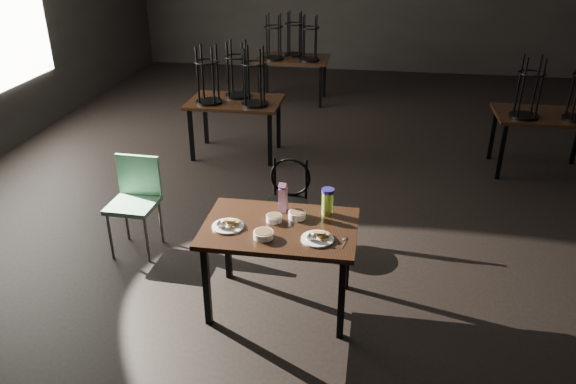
% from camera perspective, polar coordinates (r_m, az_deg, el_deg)
% --- Properties ---
extents(main_table, '(1.20, 0.80, 0.75)m').
position_cam_1_polar(main_table, '(4.40, -0.83, -4.36)').
color(main_table, black).
rests_on(main_table, ground).
extents(plate_left, '(0.25, 0.25, 0.08)m').
position_cam_1_polar(plate_left, '(4.36, -6.18, -3.33)').
color(plate_left, white).
rests_on(plate_left, main_table).
extents(plate_right, '(0.25, 0.25, 0.08)m').
position_cam_1_polar(plate_right, '(4.18, 2.97, -4.62)').
color(plate_right, white).
rests_on(plate_right, main_table).
extents(bowl_near, '(0.13, 0.13, 0.05)m').
position_cam_1_polar(bowl_near, '(4.42, -1.43, -2.66)').
color(bowl_near, white).
rests_on(bowl_near, main_table).
extents(bowl_far, '(0.14, 0.14, 0.05)m').
position_cam_1_polar(bowl_far, '(4.46, 0.92, -2.32)').
color(bowl_far, white).
rests_on(bowl_far, main_table).
extents(bowl_big, '(0.15, 0.15, 0.05)m').
position_cam_1_polar(bowl_big, '(4.20, -2.51, -4.32)').
color(bowl_big, white).
rests_on(bowl_big, main_table).
extents(juice_carton, '(0.07, 0.07, 0.25)m').
position_cam_1_polar(juice_carton, '(4.53, -0.52, -0.61)').
color(juice_carton, '#961B71').
rests_on(juice_carton, main_table).
extents(water_bottle, '(0.11, 0.11, 0.23)m').
position_cam_1_polar(water_bottle, '(4.49, 4.04, -0.97)').
color(water_bottle, '#9CC93B').
rests_on(water_bottle, main_table).
extents(spoon, '(0.04, 0.17, 0.01)m').
position_cam_1_polar(spoon, '(4.21, 5.76, -4.79)').
color(spoon, silver).
rests_on(spoon, main_table).
extents(bentwood_chair, '(0.41, 0.41, 0.86)m').
position_cam_1_polar(bentwood_chair, '(5.35, 0.05, -0.44)').
color(bentwood_chair, black).
rests_on(bentwood_chair, ground).
extents(school_chair, '(0.44, 0.44, 0.91)m').
position_cam_1_polar(school_chair, '(5.46, -15.24, -0.37)').
color(school_chair, '#6DAA87').
rests_on(school_chair, ground).
extents(bg_table_left, '(1.20, 0.80, 1.48)m').
position_cam_1_polar(bg_table_left, '(7.42, -5.45, 9.42)').
color(bg_table_left, black).
rests_on(bg_table_left, ground).
extents(bg_table_right, '(1.20, 0.80, 1.48)m').
position_cam_1_polar(bg_table_right, '(7.52, 24.87, 7.10)').
color(bg_table_right, black).
rests_on(bg_table_right, ground).
extents(bg_table_far, '(1.20, 0.80, 1.48)m').
position_cam_1_polar(bg_table_far, '(9.77, 0.48, 13.63)').
color(bg_table_far, black).
rests_on(bg_table_far, ground).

